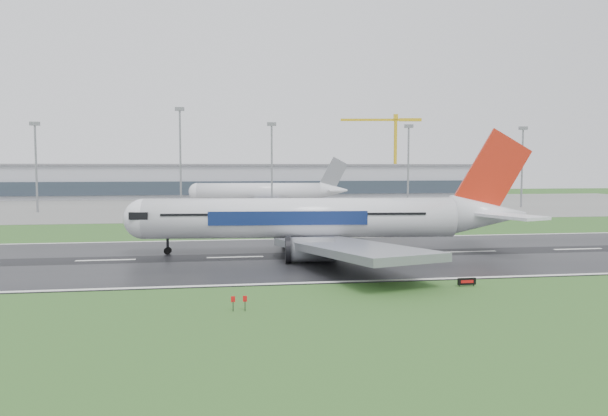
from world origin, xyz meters
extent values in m
plane|color=#28521E|center=(0.00, 0.00, 0.00)|extent=(520.00, 520.00, 0.00)
cube|color=black|center=(0.00, 0.00, 0.05)|extent=(400.00, 45.00, 0.10)
cube|color=slate|center=(0.00, 125.00, 0.04)|extent=(400.00, 130.00, 0.08)
cube|color=#9A9CA5|center=(0.00, 185.00, 7.50)|extent=(240.00, 36.00, 15.00)
cylinder|color=gray|center=(-59.26, 100.00, 13.72)|extent=(0.64, 0.64, 27.43)
cylinder|color=gray|center=(-14.58, 100.00, 16.32)|extent=(0.64, 0.64, 32.64)
cylinder|color=gray|center=(15.38, 100.00, 14.06)|extent=(0.64, 0.64, 28.11)
cylinder|color=gray|center=(62.96, 100.00, 13.97)|extent=(0.64, 0.64, 27.93)
cylinder|color=gray|center=(105.46, 100.00, 13.83)|extent=(0.64, 0.64, 27.65)
camera|label=1|loc=(-2.71, -91.66, 14.62)|focal=33.85mm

